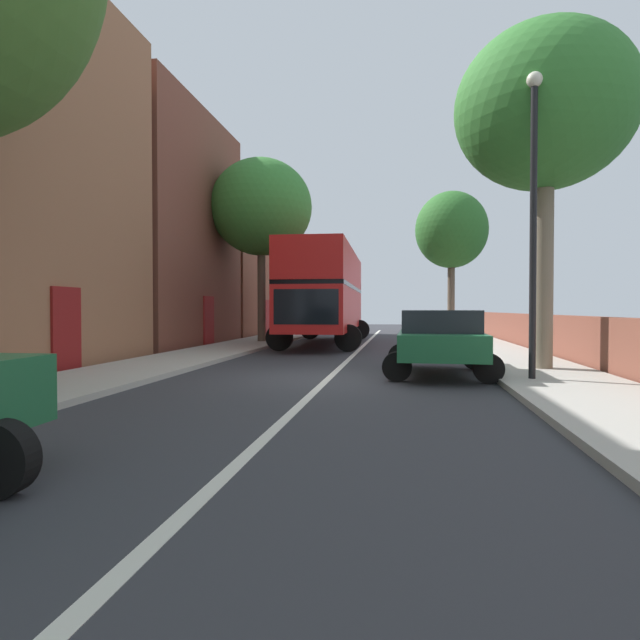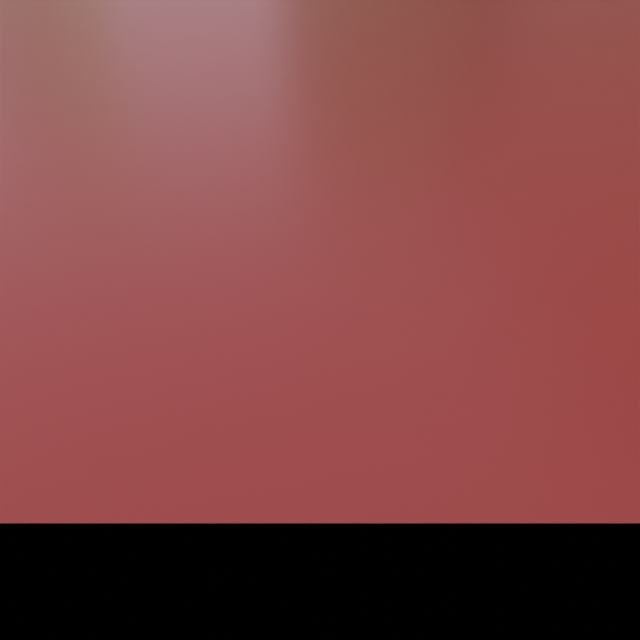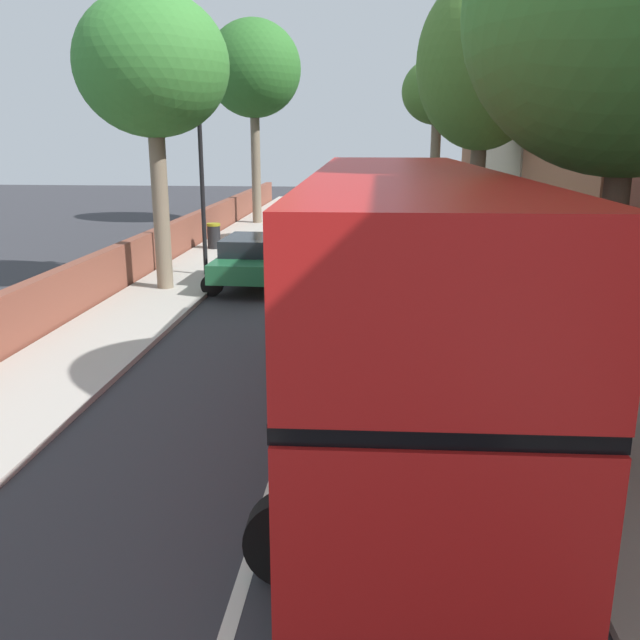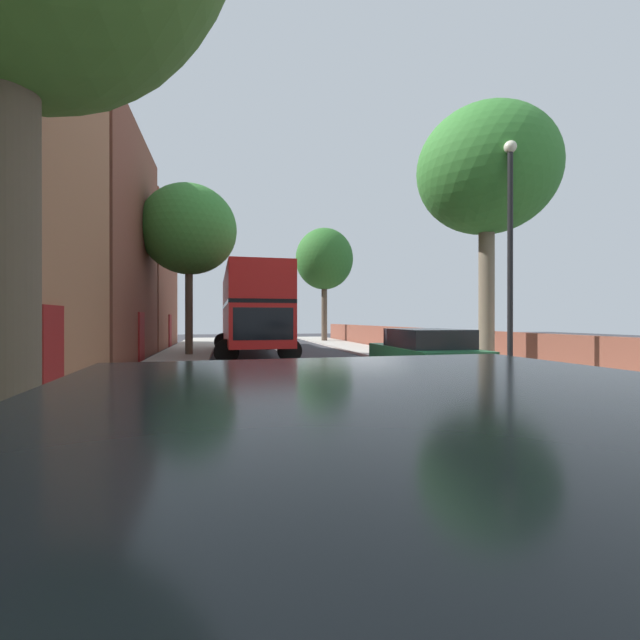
{
  "view_description": "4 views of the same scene",
  "coord_description": "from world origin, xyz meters",
  "px_view_note": "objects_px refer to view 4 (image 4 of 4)",
  "views": [
    {
      "loc": [
        1.64,
        -11.8,
        1.56
      ],
      "look_at": [
        -0.99,
        5.04,
        1.21
      ],
      "focal_mm": 29.76,
      "sensor_mm": 36.0,
      "label": 1
    },
    {
      "loc": [
        -1.71,
        8.4,
        4.14
      ],
      "look_at": [
        -2.09,
        4.98,
        1.97
      ],
      "focal_mm": 32.15,
      "sensor_mm": 36.0,
      "label": 2
    },
    {
      "loc": [
        -1.34,
        21.32,
        4.53
      ],
      "look_at": [
        -0.4,
        10.46,
        1.57
      ],
      "focal_mm": 38.21,
      "sensor_mm": 36.0,
      "label": 3
    },
    {
      "loc": [
        -2.89,
        -9.94,
        1.81
      ],
      "look_at": [
        0.79,
        6.65,
        1.77
      ],
      "focal_mm": 23.81,
      "sensor_mm": 36.0,
      "label": 4
    }
  ],
  "objects_px": {
    "double_decker_bus": "(251,308)",
    "street_tree_left_4": "(189,230)",
    "parked_car_green_right_1": "(425,352)",
    "street_tree_right_5": "(487,172)",
    "lamppost_right": "(510,242)",
    "street_tree_right_3": "(324,259)"
  },
  "relations": [
    {
      "from": "double_decker_bus",
      "to": "parked_car_green_right_1",
      "type": "xyz_separation_m",
      "value": [
        4.2,
        -10.37,
        -1.47
      ]
    },
    {
      "from": "double_decker_bus",
      "to": "street_tree_left_4",
      "type": "distance_m",
      "value": 4.76
    },
    {
      "from": "street_tree_right_3",
      "to": "lamppost_right",
      "type": "bearing_deg",
      "value": -90.93
    },
    {
      "from": "street_tree_right_3",
      "to": "lamppost_right",
      "type": "xyz_separation_m",
      "value": [
        -0.37,
        -22.88,
        -2.71
      ]
    },
    {
      "from": "street_tree_right_5",
      "to": "lamppost_right",
      "type": "relative_size",
      "value": 1.31
    },
    {
      "from": "parked_car_green_right_1",
      "to": "street_tree_right_3",
      "type": "distance_m",
      "value": 22.51
    },
    {
      "from": "double_decker_bus",
      "to": "lamppost_right",
      "type": "bearing_deg",
      "value": -62.57
    },
    {
      "from": "double_decker_bus",
      "to": "street_tree_left_4",
      "type": "bearing_deg",
      "value": 178.45
    },
    {
      "from": "parked_car_green_right_1",
      "to": "street_tree_left_4",
      "type": "xyz_separation_m",
      "value": [
        -7.14,
        10.45,
        5.21
      ]
    },
    {
      "from": "street_tree_right_3",
      "to": "parked_car_green_right_1",
      "type": "bearing_deg",
      "value": -95.72
    },
    {
      "from": "street_tree_right_5",
      "to": "lamppost_right",
      "type": "distance_m",
      "value": 3.38
    },
    {
      "from": "street_tree_left_4",
      "to": "street_tree_right_5",
      "type": "distance_m",
      "value": 13.59
    },
    {
      "from": "street_tree_left_4",
      "to": "double_decker_bus",
      "type": "bearing_deg",
      "value": -1.55
    },
    {
      "from": "street_tree_right_5",
      "to": "lamppost_right",
      "type": "bearing_deg",
      "value": -109.0
    },
    {
      "from": "double_decker_bus",
      "to": "parked_car_green_right_1",
      "type": "height_order",
      "value": "double_decker_bus"
    },
    {
      "from": "street_tree_left_4",
      "to": "lamppost_right",
      "type": "height_order",
      "value": "street_tree_left_4"
    },
    {
      "from": "street_tree_right_3",
      "to": "street_tree_left_4",
      "type": "bearing_deg",
      "value": -129.65
    },
    {
      "from": "parked_car_green_right_1",
      "to": "lamppost_right",
      "type": "xyz_separation_m",
      "value": [
        1.8,
        -1.19,
        2.92
      ]
    },
    {
      "from": "street_tree_right_3",
      "to": "street_tree_right_5",
      "type": "height_order",
      "value": "street_tree_right_3"
    },
    {
      "from": "street_tree_left_4",
      "to": "street_tree_right_3",
      "type": "bearing_deg",
      "value": 50.35
    },
    {
      "from": "parked_car_green_right_1",
      "to": "street_tree_right_5",
      "type": "bearing_deg",
      "value": 19.5
    },
    {
      "from": "parked_car_green_right_1",
      "to": "street_tree_right_5",
      "type": "relative_size",
      "value": 0.51
    }
  ]
}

